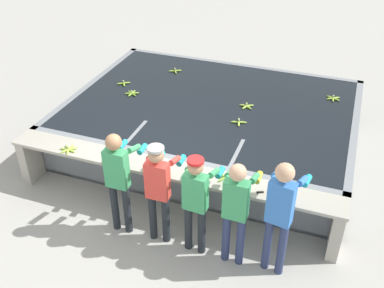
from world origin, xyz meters
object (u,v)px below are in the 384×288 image
Objects in this scene: banana_bunch_floating_4 at (247,106)px; banana_bunch_ledge_1 at (225,177)px; worker_2 at (196,197)px; banana_bunch_ledge_0 at (68,149)px; banana_bunch_floating_5 at (239,122)px; worker_1 at (159,185)px; worker_0 at (118,174)px; worker_3 at (236,205)px; knife_0 at (265,192)px; banana_bunch_floating_0 at (333,98)px; banana_bunch_floating_1 at (132,93)px; banana_bunch_floating_3 at (124,83)px; worker_4 at (281,208)px; banana_bunch_floating_2 at (175,71)px.

banana_bunch_floating_4 is 2.20m from banana_bunch_ledge_1.
worker_2 is 2.34m from banana_bunch_ledge_0.
banana_bunch_floating_5 is (0.02, -0.61, 0.00)m from banana_bunch_floating_4.
worker_2 is (0.55, -0.02, -0.03)m from worker_1.
worker_2 is at bearing -0.59° from worker_0.
worker_3 is (0.55, -0.02, 0.03)m from worker_2.
worker_3 is at bearing -116.85° from knife_0.
banana_bunch_ledge_1 is at bearing -111.72° from banana_bunch_floating_0.
banana_bunch_floating_1 is at bearing 146.18° from knife_0.
banana_bunch_floating_3 is at bearing -169.04° from banana_bunch_floating_0.
banana_bunch_floating_3 is at bearing 164.92° from banana_bunch_floating_5.
worker_3 is at bearing -42.83° from banana_bunch_floating_1.
worker_4 is (1.10, 0.01, 0.12)m from worker_2.
knife_0 is (0.82, 0.52, -0.09)m from worker_2.
worker_0 is 1.23m from banana_bunch_ledge_0.
banana_bunch_floating_4 is 3.26m from banana_bunch_ledge_0.
worker_4 is 3.03m from banana_bunch_floating_4.
worker_3 is 4.28m from banana_bunch_floating_3.
banana_bunch_floating_2 is 4.24m from knife_0.
worker_1 is at bearing -100.64° from banana_bunch_floating_4.
banana_bunch_floating_1 is 1.01× the size of banana_bunch_floating_4.
banana_bunch_floating_4 is (1.13, 2.80, -0.14)m from worker_0.
worker_2 is 0.89× the size of worker_4.
banana_bunch_ledge_0 is at bearing -97.70° from banana_bunch_floating_2.
worker_4 reaches higher than banana_bunch_floating_2.
banana_bunch_floating_0 is at bearing 54.83° from worker_0.
worker_0 reaches higher than banana_bunch_floating_5.
worker_1 is 0.98× the size of worker_3.
banana_bunch_floating_5 is at bearing -8.98° from banana_bunch_floating_1.
banana_bunch_floating_0 and banana_bunch_floating_5 have the same top height.
worker_0 reaches higher than banana_bunch_floating_2.
banana_bunch_ledge_0 is (-2.26, -2.34, 0.00)m from banana_bunch_floating_4.
banana_bunch_floating_1 is at bearing 137.17° from worker_3.
knife_0 is at bearing -51.16° from banana_bunch_floating_2.
banana_bunch_ledge_0 is at bearing 165.49° from worker_1.
banana_bunch_ledge_1 is (2.80, -2.27, 0.00)m from banana_bunch_floating_3.
knife_0 is (-0.28, 0.51, -0.21)m from worker_4.
banana_bunch_floating_2 is at bearing 128.84° from knife_0.
worker_2 is 4.23m from banana_bunch_floating_2.
banana_bunch_floating_1 is at bearing 131.08° from worker_2.
worker_0 is 5.94× the size of banana_bunch_floating_1.
banana_bunch_ledge_0 reaches higher than banana_bunch_floating_2.
worker_0 is 6.02× the size of banana_bunch_floating_4.
worker_2 is 0.96× the size of worker_3.
worker_0 reaches higher than worker_3.
worker_0 is 1.04× the size of worker_1.
banana_bunch_floating_0 is 3.82m from banana_bunch_floating_1.
banana_bunch_floating_1 is (-1.07, 2.54, -0.14)m from worker_0.
worker_2 is 5.66× the size of banana_bunch_floating_4.
banana_bunch_floating_2 is (-3.26, 0.14, 0.00)m from banana_bunch_floating_0.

